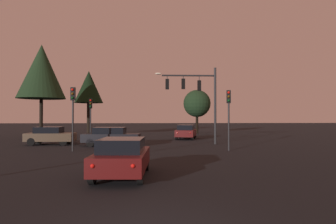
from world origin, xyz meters
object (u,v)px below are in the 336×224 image
object	(u,v)px
traffic_light_corner_left	(73,106)
tree_center_horizon	(197,104)
traffic_light_corner_right	(91,111)
traffic_signal_mast_arm	(197,92)
car_nearside_lane	(122,157)
car_crossing_right	(50,135)
car_crossing_left	(111,136)
tree_behind_sign	(89,87)
car_far_lane	(186,132)
tree_left_far	(41,72)
traffic_light_median	(229,108)

from	to	relation	value
traffic_light_corner_left	tree_center_horizon	bearing A→B (deg)	60.60
traffic_light_corner_right	traffic_signal_mast_arm	bearing A→B (deg)	-12.40
car_nearside_lane	car_crossing_right	xyz separation A→B (m)	(-7.41, 13.96, -0.00)
car_crossing_left	tree_center_horizon	size ratio (longest dim) A/B	0.77
traffic_signal_mast_arm	car_crossing_right	bearing A→B (deg)	178.34
traffic_signal_mast_arm	tree_center_horizon	xyz separation A→B (m)	(2.67, 16.61, -0.26)
car_crossing_left	tree_behind_sign	distance (m)	18.31
traffic_light_corner_left	tree_center_horizon	world-z (taller)	tree_center_horizon
traffic_signal_mast_arm	car_far_lane	xyz separation A→B (m)	(-0.18, 6.05, -3.74)
traffic_light_corner_right	tree_behind_sign	distance (m)	14.24
tree_behind_sign	tree_left_far	distance (m)	8.40
tree_behind_sign	car_far_lane	bearing A→B (deg)	-37.85
car_crossing_right	car_far_lane	world-z (taller)	same
traffic_light_median	tree_left_far	xyz separation A→B (m)	(-17.52, 13.01, 4.37)
traffic_light_corner_right	car_far_lane	xyz separation A→B (m)	(9.28, 3.97, -2.08)
car_crossing_left	car_crossing_right	world-z (taller)	same
car_far_lane	tree_behind_sign	size ratio (longest dim) A/B	0.50
traffic_light_median	tree_left_far	distance (m)	22.25
car_crossing_right	tree_left_far	size ratio (longest dim) A/B	0.38
traffic_light_corner_right	car_nearside_lane	xyz separation A→B (m)	(4.38, -15.68, -2.08)
traffic_light_median	tree_left_far	bearing A→B (deg)	143.40
traffic_signal_mast_arm	tree_left_far	distance (m)	18.15
traffic_signal_mast_arm	car_crossing_right	size ratio (longest dim) A/B	1.66
tree_left_far	tree_center_horizon	size ratio (longest dim) A/B	1.67
car_far_lane	traffic_light_corner_left	bearing A→B (deg)	-130.45
car_crossing_left	traffic_light_corner_right	bearing A→B (deg)	125.94
traffic_light_median	traffic_light_corner_right	bearing A→B (deg)	147.19
traffic_light_corner_right	car_crossing_right	bearing A→B (deg)	-150.41
traffic_signal_mast_arm	car_crossing_left	world-z (taller)	traffic_signal_mast_arm
traffic_signal_mast_arm	tree_left_far	bearing A→B (deg)	153.39
traffic_light_corner_left	car_crossing_right	distance (m)	6.38
car_crossing_left	tree_center_horizon	bearing A→B (deg)	60.90
car_crossing_left	car_far_lane	world-z (taller)	same
traffic_light_corner_left	car_far_lane	bearing A→B (deg)	49.55
traffic_light_corner_left	car_nearside_lane	bearing A→B (deg)	-64.65
traffic_light_corner_right	car_crossing_right	distance (m)	4.05
traffic_light_corner_right	tree_behind_sign	world-z (taller)	tree_behind_sign
traffic_light_corner_left	traffic_light_median	bearing A→B (deg)	-1.68
traffic_signal_mast_arm	tree_behind_sign	world-z (taller)	tree_behind_sign
traffic_light_corner_right	car_nearside_lane	bearing A→B (deg)	-74.39
car_nearside_lane	car_far_lane	xyz separation A→B (m)	(4.90, 19.65, -0.00)
car_far_lane	traffic_light_median	bearing A→B (deg)	-81.39
car_crossing_right	tree_behind_sign	bearing A→B (deg)	89.72
traffic_light_median	car_nearside_lane	size ratio (longest dim) A/B	0.99
traffic_signal_mast_arm	tree_behind_sign	bearing A→B (deg)	128.60
traffic_signal_mast_arm	traffic_light_corner_right	bearing A→B (deg)	167.60
traffic_light_median	tree_behind_sign	distance (m)	25.03
traffic_light_corner_left	tree_center_horizon	size ratio (longest dim) A/B	0.71
traffic_signal_mast_arm	traffic_light_corner_left	xyz separation A→B (m)	(-9.32, -4.66, -1.42)
car_crossing_left	car_far_lane	distance (m)	9.98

